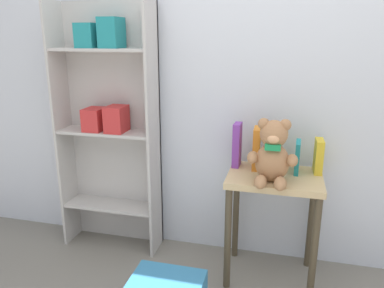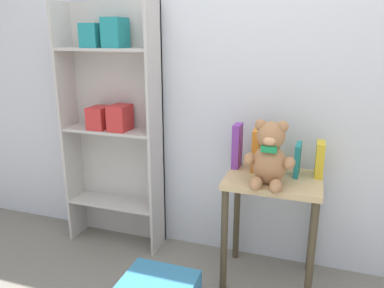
# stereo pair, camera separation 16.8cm
# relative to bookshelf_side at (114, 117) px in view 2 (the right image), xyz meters

# --- Properties ---
(wall_back) EXTENTS (4.80, 0.06, 2.50)m
(wall_back) POSITION_rel_bookshelf_side_xyz_m (0.92, 0.13, 0.34)
(wall_back) COLOR silver
(wall_back) RESTS_ON ground_plane
(bookshelf_side) EXTENTS (0.67, 0.22, 1.65)m
(bookshelf_side) POSITION_rel_bookshelf_side_xyz_m (0.00, 0.00, 0.00)
(bookshelf_side) COLOR #BCB7B2
(bookshelf_side) RESTS_ON ground_plane
(display_table) EXTENTS (0.53, 0.40, 0.67)m
(display_table) POSITION_rel_bookshelf_side_xyz_m (1.10, -0.15, -0.37)
(display_table) COLOR tan
(display_table) RESTS_ON ground_plane
(teddy_bear) EXTENTS (0.27, 0.24, 0.35)m
(teddy_bear) POSITION_rel_bookshelf_side_xyz_m (1.08, -0.26, -0.08)
(teddy_bear) COLOR #A8754C
(teddy_bear) RESTS_ON display_table
(book_standing_purple) EXTENTS (0.05, 0.11, 0.27)m
(book_standing_purple) POSITION_rel_bookshelf_side_xyz_m (0.86, -0.05, -0.11)
(book_standing_purple) COLOR purple
(book_standing_purple) RESTS_ON display_table
(book_standing_orange) EXTENTS (0.04, 0.14, 0.25)m
(book_standing_orange) POSITION_rel_bookshelf_side_xyz_m (0.98, -0.06, -0.12)
(book_standing_orange) COLOR orange
(book_standing_orange) RESTS_ON display_table
(book_standing_green) EXTENTS (0.04, 0.11, 0.21)m
(book_standing_green) POSITION_rel_bookshelf_side_xyz_m (1.10, -0.07, -0.14)
(book_standing_green) COLOR #33934C
(book_standing_green) RESTS_ON display_table
(book_standing_teal) EXTENTS (0.03, 0.14, 0.19)m
(book_standing_teal) POSITION_rel_bookshelf_side_xyz_m (1.21, -0.07, -0.15)
(book_standing_teal) COLOR teal
(book_standing_teal) RESTS_ON display_table
(book_standing_yellow) EXTENTS (0.05, 0.13, 0.20)m
(book_standing_yellow) POSITION_rel_bookshelf_side_xyz_m (1.33, -0.04, -0.14)
(book_standing_yellow) COLOR gold
(book_standing_yellow) RESTS_ON display_table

